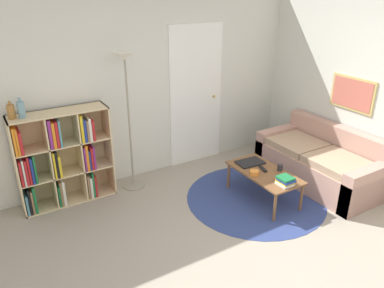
{
  "coord_description": "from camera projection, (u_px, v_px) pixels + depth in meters",
  "views": [
    {
      "loc": [
        -2.14,
        -2.06,
        2.61
      ],
      "look_at": [
        -0.07,
        1.38,
        0.85
      ],
      "focal_mm": 35.0,
      "sensor_mm": 36.0,
      "label": 1
    }
  ],
  "objects": [
    {
      "name": "wall_back",
      "position": [
        155.0,
        85.0,
        5.17
      ],
      "size": [
        7.4,
        0.11,
        2.6
      ],
      "color": "silver",
      "rests_on": "ground_plane"
    },
    {
      "name": "remote",
      "position": [
        263.0,
        169.0,
        4.78
      ],
      "size": [
        0.09,
        0.17,
        0.02
      ],
      "color": "black",
      "rests_on": "coffee_table"
    },
    {
      "name": "wall_right",
      "position": [
        338.0,
        84.0,
        5.19
      ],
      "size": [
        0.08,
        5.52,
        2.6
      ],
      "color": "silver",
      "rests_on": "ground_plane"
    },
    {
      "name": "bottle_left",
      "position": [
        11.0,
        111.0,
        4.12
      ],
      "size": [
        0.08,
        0.08,
        0.2
      ],
      "color": "olive",
      "rests_on": "bookshelf"
    },
    {
      "name": "rug",
      "position": [
        255.0,
        198.0,
        4.89
      ],
      "size": [
        1.79,
        1.79,
        0.01
      ],
      "color": "navy",
      "rests_on": "ground_plane"
    },
    {
      "name": "cup",
      "position": [
        280.0,
        168.0,
        4.74
      ],
      "size": [
        0.07,
        0.07,
        0.08
      ],
      "color": "#28282D",
      "rests_on": "coffee_table"
    },
    {
      "name": "bottle_middle",
      "position": [
        21.0,
        109.0,
        4.15
      ],
      "size": [
        0.08,
        0.08,
        0.23
      ],
      "color": "#6B93A3",
      "rests_on": "bookshelf"
    },
    {
      "name": "ground_plane",
      "position": [
        270.0,
        270.0,
        3.68
      ],
      "size": [
        14.0,
        14.0,
        0.0
      ],
      "primitive_type": "plane",
      "color": "gray"
    },
    {
      "name": "floor_lamp",
      "position": [
        126.0,
        83.0,
        4.61
      ],
      "size": [
        0.3,
        0.3,
        1.83
      ],
      "color": "gray",
      "rests_on": "ground_plane"
    },
    {
      "name": "bowl",
      "position": [
        254.0,
        173.0,
        4.65
      ],
      "size": [
        0.12,
        0.12,
        0.05
      ],
      "color": "orange",
      "rests_on": "coffee_table"
    },
    {
      "name": "couch",
      "position": [
        321.0,
        163.0,
        5.22
      ],
      "size": [
        0.84,
        1.71,
        0.77
      ],
      "color": "tan",
      "rests_on": "ground_plane"
    },
    {
      "name": "book_stack_on_table",
      "position": [
        285.0,
        181.0,
        4.41
      ],
      "size": [
        0.18,
        0.19,
        0.1
      ],
      "color": "silver",
      "rests_on": "coffee_table"
    },
    {
      "name": "coffee_table",
      "position": [
        264.0,
        174.0,
        4.75
      ],
      "size": [
        0.51,
        0.99,
        0.39
      ],
      "color": "brown",
      "rests_on": "ground_plane"
    },
    {
      "name": "bookshelf",
      "position": [
        61.0,
        158.0,
        4.61
      ],
      "size": [
        1.14,
        0.34,
        1.2
      ],
      "color": "beige",
      "rests_on": "ground_plane"
    },
    {
      "name": "laptop",
      "position": [
        250.0,
        162.0,
        4.95
      ],
      "size": [
        0.37,
        0.26,
        0.02
      ],
      "color": "black",
      "rests_on": "coffee_table"
    }
  ]
}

